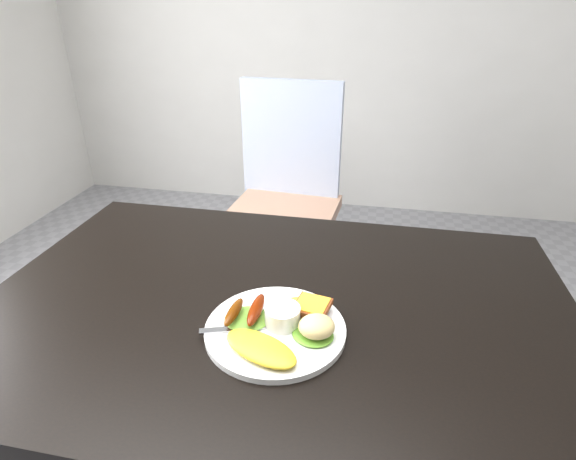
{
  "coord_description": "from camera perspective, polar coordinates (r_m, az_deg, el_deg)",
  "views": [
    {
      "loc": [
        0.17,
        -0.73,
        1.3
      ],
      "look_at": [
        0.02,
        0.02,
        0.9
      ],
      "focal_mm": 28.0,
      "sensor_mm": 36.0,
      "label": 1
    }
  ],
  "objects": [
    {
      "name": "potato_salad",
      "position": [
        0.81,
        3.65,
        -12.12
      ],
      "size": [
        0.08,
        0.08,
        0.03
      ],
      "primitive_type": "ellipsoid",
      "rotation": [
        0.0,
        0.0,
        0.29
      ],
      "color": "beige",
      "rests_on": "lettuce_right"
    },
    {
      "name": "sausage_b",
      "position": [
        0.85,
        -4.09,
        -10.03
      ],
      "size": [
        0.02,
        0.1,
        0.02
      ],
      "primitive_type": "ellipsoid",
      "rotation": [
        0.0,
        0.0,
        0.0
      ],
      "color": "#641004",
      "rests_on": "lettuce_left"
    },
    {
      "name": "lettuce_left",
      "position": [
        0.86,
        -5.21,
        -11.15
      ],
      "size": [
        0.1,
        0.1,
        0.01
      ],
      "primitive_type": "ellipsoid",
      "rotation": [
        0.0,
        0.0,
        0.24
      ],
      "color": "#42862D",
      "rests_on": "plate"
    },
    {
      "name": "omelette",
      "position": [
        0.79,
        -3.5,
        -14.74
      ],
      "size": [
        0.16,
        0.12,
        0.02
      ],
      "primitive_type": "ellipsoid",
      "rotation": [
        0.0,
        0.0,
        -0.43
      ],
      "color": "gold",
      "rests_on": "plate"
    },
    {
      "name": "toast_a",
      "position": [
        0.88,
        1.61,
        -10.0
      ],
      "size": [
        0.09,
        0.09,
        0.01
      ],
      "primitive_type": "cube",
      "rotation": [
        0.0,
        0.0,
        0.41
      ],
      "color": "brown",
      "rests_on": "plate"
    },
    {
      "name": "dining_chair",
      "position": [
        1.99,
        -0.74,
        1.98
      ],
      "size": [
        0.49,
        0.49,
        0.05
      ],
      "primitive_type": "cube",
      "rotation": [
        0.0,
        0.0,
        -0.08
      ],
      "color": "tan",
      "rests_on": "ground"
    },
    {
      "name": "plate",
      "position": [
        0.85,
        -1.61,
        -12.5
      ],
      "size": [
        0.26,
        0.26,
        0.01
      ],
      "primitive_type": "cylinder",
      "color": "white",
      "rests_on": "dining_table"
    },
    {
      "name": "toast_b",
      "position": [
        0.86,
        3.06,
        -9.67
      ],
      "size": [
        0.08,
        0.08,
        0.01
      ],
      "primitive_type": "cube",
      "rotation": [
        0.0,
        0.0,
        -0.19
      ],
      "color": "brown",
      "rests_on": "toast_a"
    },
    {
      "name": "sausage_a",
      "position": [
        0.85,
        -6.9,
        -10.28
      ],
      "size": [
        0.03,
        0.09,
        0.02
      ],
      "primitive_type": "ellipsoid",
      "rotation": [
        0.0,
        0.0,
        -0.07
      ],
      "color": "#5A2A06",
      "rests_on": "lettuce_left"
    },
    {
      "name": "fork",
      "position": [
        0.84,
        -5.14,
        -12.26
      ],
      "size": [
        0.17,
        0.07,
        0.0
      ],
      "primitive_type": "cube",
      "rotation": [
        0.0,
        0.0,
        0.32
      ],
      "color": "#ADAFB7",
      "rests_on": "plate"
    },
    {
      "name": "lettuce_right",
      "position": [
        0.82,
        3.18,
        -13.12
      ],
      "size": [
        0.09,
        0.09,
        0.01
      ],
      "primitive_type": "ellipsoid",
      "rotation": [
        0.0,
        0.0,
        -0.28
      ],
      "color": "#368B19",
      "rests_on": "plate"
    },
    {
      "name": "person",
      "position": [
        1.43,
        19.05,
        0.99
      ],
      "size": [
        0.58,
        0.47,
        1.4
      ],
      "primitive_type": "imported",
      "rotation": [
        0.0,
        0.0,
        3.43
      ],
      "color": "navy",
      "rests_on": "ground"
    },
    {
      "name": "dining_table",
      "position": [
        0.94,
        -1.52,
        -9.95
      ],
      "size": [
        1.2,
        0.8,
        0.04
      ],
      "primitive_type": "cube",
      "color": "black",
      "rests_on": "ground"
    },
    {
      "name": "ramekin",
      "position": [
        0.84,
        -0.7,
        -10.92
      ],
      "size": [
        0.08,
        0.08,
        0.04
      ],
      "primitive_type": "cylinder",
      "rotation": [
        0.0,
        0.0,
        -0.35
      ],
      "color": "white",
      "rests_on": "plate"
    }
  ]
}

